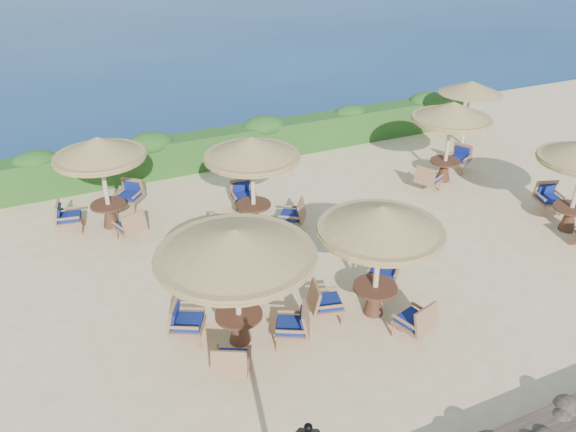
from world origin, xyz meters
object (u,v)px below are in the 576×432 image
at_px(extra_parasol, 471,87).
at_px(cafe_set_5, 451,124).
at_px(cafe_set_0, 236,264).
at_px(cafe_set_4, 252,165).
at_px(cafe_set_1, 379,240).
at_px(cafe_set_3, 102,167).

distance_m(extra_parasol, cafe_set_5, 3.63).
xyz_separation_m(cafe_set_0, cafe_set_4, (2.03, 4.33, -0.04)).
height_order(cafe_set_1, cafe_set_3, same).
distance_m(cafe_set_0, cafe_set_3, 6.21).
bearing_deg(cafe_set_5, cafe_set_4, -178.07).
bearing_deg(cafe_set_4, cafe_set_1, -78.49).
height_order(cafe_set_4, cafe_set_5, same).
bearing_deg(cafe_set_3, extra_parasol, 3.87).
relative_size(cafe_set_3, cafe_set_5, 0.96).
relative_size(extra_parasol, cafe_set_3, 0.88).
xyz_separation_m(cafe_set_1, cafe_set_5, (5.79, 4.91, 0.08)).
xyz_separation_m(cafe_set_1, cafe_set_3, (-4.59, 6.36, -0.06)).
height_order(cafe_set_0, cafe_set_5, same).
bearing_deg(cafe_set_3, cafe_set_0, -75.03).
bearing_deg(cafe_set_1, cafe_set_5, 40.31).
bearing_deg(cafe_set_3, cafe_set_1, -54.17).
distance_m(cafe_set_3, cafe_set_4, 4.00).
xyz_separation_m(cafe_set_1, cafe_set_4, (-0.95, 4.69, -0.02)).
relative_size(extra_parasol, cafe_set_4, 0.87).
distance_m(extra_parasol, cafe_set_3, 13.19).
bearing_deg(cafe_set_4, cafe_set_0, -115.17).
height_order(cafe_set_0, cafe_set_3, same).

